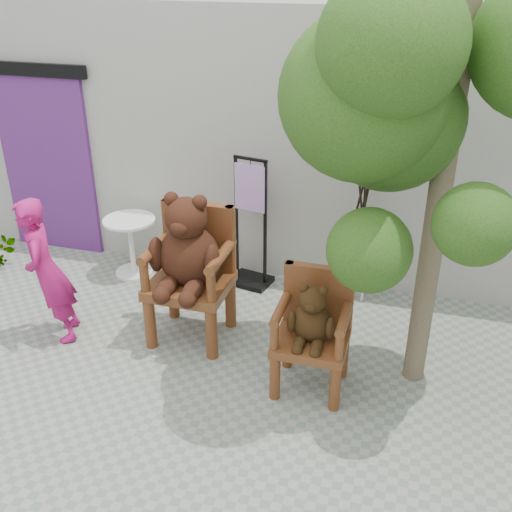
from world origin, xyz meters
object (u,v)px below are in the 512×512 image
at_px(chair_big, 189,257).
at_px(tree, 421,85).
at_px(person, 47,272).
at_px(stool_bucket, 357,245).
at_px(chair_small, 313,323).
at_px(cafe_table, 131,240).
at_px(display_stand, 251,238).

relative_size(chair_big, tree, 0.44).
height_order(chair_big, person, chair_big).
bearing_deg(tree, chair_big, 176.15).
xyz_separation_m(stool_bucket, tree, (0.48, -1.31, 1.96)).
distance_m(chair_big, chair_small, 1.38).
height_order(chair_small, stool_bucket, stool_bucket).
relative_size(chair_big, cafe_table, 2.16).
bearing_deg(tree, display_stand, 142.44).
relative_size(chair_big, stool_bucket, 1.05).
bearing_deg(chair_small, display_stand, 122.93).
bearing_deg(chair_big, person, -162.13).
height_order(chair_small, display_stand, display_stand).
relative_size(chair_big, person, 1.03).
height_order(person, display_stand, display_stand).
bearing_deg(cafe_table, person, -95.53).
distance_m(person, tree, 3.73).
relative_size(cafe_table, tree, 0.21).
height_order(cafe_table, tree, tree).
distance_m(chair_big, stool_bucket, 1.88).
bearing_deg(display_stand, stool_bucket, 13.00).
xyz_separation_m(chair_small, tree, (0.64, 0.30, 1.96)).
xyz_separation_m(chair_small, person, (-2.57, 0.01, 0.10)).
bearing_deg(stool_bucket, chair_small, -95.75).
distance_m(chair_small, stool_bucket, 1.62).
xyz_separation_m(chair_big, cafe_table, (-1.15, 1.00, -0.43)).
bearing_deg(display_stand, person, -123.17).
height_order(chair_small, tree, tree).
bearing_deg(chair_big, stool_bucket, 39.21).
bearing_deg(display_stand, chair_small, -45.52).
distance_m(chair_big, tree, 2.59).
bearing_deg(person, display_stand, 107.75).
bearing_deg(tree, person, -174.92).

